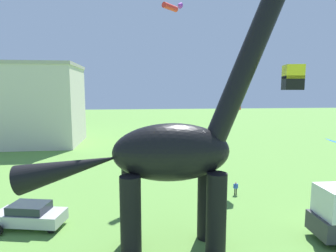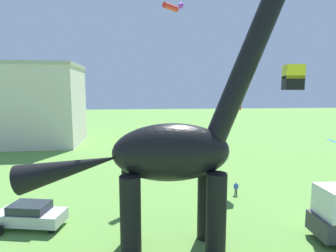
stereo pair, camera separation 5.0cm
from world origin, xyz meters
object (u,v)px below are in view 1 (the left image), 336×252
parked_sedan_left (30,215)px  kite_trailing (293,77)px  kite_high_left (172,7)px  person_far_spectator (236,187)px  dinosaur_sculpture (170,152)px  kite_near_low (333,141)px  kite_mid_center (234,103)px

parked_sedan_left → kite_trailing: (14.92, -3.58, 8.45)m
parked_sedan_left → kite_high_left: size_ratio=2.27×
person_far_spectator → kite_high_left: bearing=165.1°
parked_sedan_left → dinosaur_sculpture: bearing=-10.3°
kite_trailing → kite_near_low: size_ratio=0.85×
kite_mid_center → kite_trailing: size_ratio=0.93×
dinosaur_sculpture → kite_near_low: 17.04m
kite_high_left → person_far_spectator: bearing=-52.7°
dinosaur_sculpture → kite_near_low: bearing=38.2°
kite_trailing → kite_high_left: 16.01m
kite_near_low → kite_high_left: 18.93m
dinosaur_sculpture → kite_trailing: dinosaur_sculpture is taller
dinosaur_sculpture → kite_mid_center: dinosaur_sculpture is taller
parked_sedan_left → kite_mid_center: (15.32, 6.24, 6.70)m
person_far_spectator → kite_mid_center: size_ratio=0.88×
kite_mid_center → dinosaur_sculpture: bearing=-125.2°
dinosaur_sculpture → parked_sedan_left: 10.24m
person_far_spectator → kite_near_low: (8.74, 0.43, 3.58)m
dinosaur_sculpture → kite_high_left: 17.47m
person_far_spectator → kite_high_left: (-4.58, 6.00, 15.82)m
parked_sedan_left → kite_mid_center: kite_mid_center is taller
kite_mid_center → kite_trailing: 9.99m
kite_trailing → kite_high_left: size_ratio=0.66×
parked_sedan_left → kite_trailing: bearing=-1.6°
kite_mid_center → kite_near_low: bearing=-12.9°
dinosaur_sculpture → person_far_spectator: (6.35, 7.39, -4.75)m
parked_sedan_left → kite_near_low: size_ratio=2.92×
person_far_spectator → kite_trailing: size_ratio=0.82×
kite_trailing → kite_near_low: (8.65, 7.93, -5.02)m
kite_high_left → kite_near_low: bearing=-22.7°
dinosaur_sculpture → kite_high_left: (1.78, 13.39, 11.08)m
kite_mid_center → kite_high_left: bearing=144.0°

